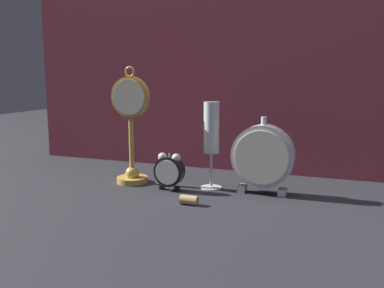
{
  "coord_description": "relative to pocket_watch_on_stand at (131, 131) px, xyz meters",
  "views": [
    {
      "loc": [
        0.39,
        -0.95,
        0.31
      ],
      "look_at": [
        0.0,
        0.08,
        0.12
      ],
      "focal_mm": 40.0,
      "sensor_mm": 36.0,
      "label": 1
    }
  ],
  "objects": [
    {
      "name": "mantel_clock_silver",
      "position": [
        0.36,
        0.02,
        -0.05
      ],
      "size": [
        0.16,
        0.04,
        0.2
      ],
      "color": "silver",
      "rests_on": "ground_plane"
    },
    {
      "name": "ground_plane",
      "position": [
        0.18,
        -0.08,
        -0.15
      ],
      "size": [
        4.0,
        4.0,
        0.0
      ],
      "primitive_type": "plane",
      "color": "#232328"
    },
    {
      "name": "fabric_backdrop_drape",
      "position": [
        0.18,
        0.25,
        0.2
      ],
      "size": [
        1.31,
        0.01,
        0.7
      ],
      "primitive_type": "cube",
      "color": "brown",
      "rests_on": "ground_plane"
    },
    {
      "name": "champagne_flute",
      "position": [
        0.22,
        0.02,
        0.0
      ],
      "size": [
        0.06,
        0.06,
        0.23
      ],
      "color": "silver",
      "rests_on": "ground_plane"
    },
    {
      "name": "pocket_watch_on_stand",
      "position": [
        0.0,
        0.0,
        0.0
      ],
      "size": [
        0.11,
        0.09,
        0.32
      ],
      "color": "gold",
      "rests_on": "ground_plane"
    },
    {
      "name": "alarm_clock_twin_bell",
      "position": [
        0.13,
        -0.04,
        -0.09
      ],
      "size": [
        0.08,
        0.03,
        0.1
      ],
      "color": "black",
      "rests_on": "ground_plane"
    },
    {
      "name": "wine_cork",
      "position": [
        0.22,
        -0.13,
        -0.13
      ],
      "size": [
        0.04,
        0.02,
        0.02
      ],
      "primitive_type": "cylinder",
      "rotation": [
        0.0,
        1.57,
        0.0
      ],
      "color": "tan",
      "rests_on": "ground_plane"
    }
  ]
}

